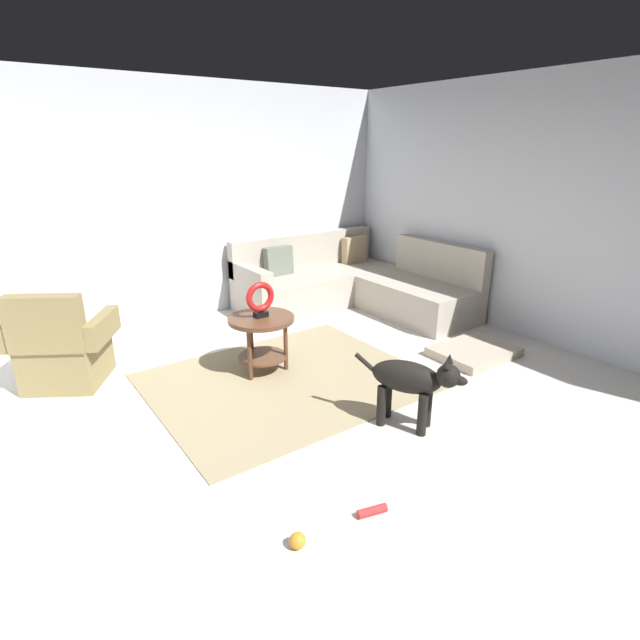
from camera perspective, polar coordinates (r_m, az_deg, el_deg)
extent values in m
cube|color=silver|center=(3.89, -0.28, -12.14)|extent=(6.00, 6.00, 0.10)
cube|color=silver|center=(5.99, -17.16, 12.64)|extent=(6.00, 0.12, 2.70)
cube|color=silver|center=(5.58, 25.71, 11.12)|extent=(0.12, 6.00, 2.70)
cube|color=tan|center=(4.45, -3.93, -7.03)|extent=(2.30, 1.90, 0.01)
cube|color=#B2A899|center=(6.52, -0.04, 3.78)|extent=(2.20, 0.85, 0.42)
cube|color=#B2A899|center=(6.70, -1.82, 8.09)|extent=(2.20, 0.14, 0.46)
cube|color=#B2A899|center=(6.13, 11.27, 2.36)|extent=(0.85, 1.40, 0.42)
cube|color=#B2A899|center=(6.28, 13.79, 6.73)|extent=(0.14, 1.40, 0.46)
cube|color=#B2A899|center=(5.92, -8.14, 5.14)|extent=(0.16, 0.85, 0.22)
cube|color=tan|center=(7.03, 4.01, 8.11)|extent=(0.39, 0.15, 0.38)
cube|color=slate|center=(6.33, -4.85, 6.77)|extent=(0.39, 0.16, 0.39)
cube|color=olive|center=(4.89, -27.30, -4.25)|extent=(0.83, 0.83, 0.40)
cube|color=olive|center=(4.53, -29.36, -0.42)|extent=(0.58, 0.44, 0.48)
cube|color=olive|center=(4.94, -31.57, -0.90)|extent=(0.40, 0.56, 0.22)
cube|color=olive|center=(4.65, -23.96, -0.79)|extent=(0.40, 0.56, 0.22)
cylinder|color=brown|center=(4.46, -6.87, 0.13)|extent=(0.60, 0.60, 0.04)
cylinder|color=brown|center=(4.59, -6.68, -4.22)|extent=(0.45, 0.45, 0.02)
cylinder|color=brown|center=(4.73, -8.00, -2.23)|extent=(0.04, 0.04, 0.50)
cylinder|color=brown|center=(4.39, -8.18, -4.06)|extent=(0.04, 0.04, 0.50)
cylinder|color=brown|center=(4.55, -4.01, -2.99)|extent=(0.04, 0.04, 0.50)
cube|color=black|center=(4.44, -6.89, 0.67)|extent=(0.12, 0.08, 0.05)
torus|color=red|center=(4.39, -6.98, 2.68)|extent=(0.28, 0.06, 0.28)
cube|color=#B2A38E|center=(5.16, 17.48, -3.53)|extent=(0.80, 0.60, 0.09)
cylinder|color=black|center=(3.80, 12.36, -9.79)|extent=(0.07, 0.07, 0.32)
cylinder|color=black|center=(3.69, 11.80, -10.79)|extent=(0.07, 0.07, 0.32)
cylinder|color=black|center=(3.87, 7.84, -8.92)|extent=(0.07, 0.07, 0.32)
cylinder|color=black|center=(3.76, 7.14, -9.86)|extent=(0.07, 0.07, 0.32)
ellipsoid|color=black|center=(3.66, 9.99, -6.51)|extent=(0.44, 0.56, 0.24)
sphere|color=black|center=(3.57, 14.69, -6.31)|extent=(0.17, 0.17, 0.17)
ellipsoid|color=black|center=(3.57, 15.86, -6.80)|extent=(0.12, 0.14, 0.07)
cone|color=black|center=(3.57, 14.84, -4.33)|extent=(0.06, 0.06, 0.07)
cone|color=black|center=(3.49, 14.53, -4.88)|extent=(0.06, 0.06, 0.07)
cylinder|color=black|center=(3.73, 5.45, -5.10)|extent=(0.13, 0.19, 0.16)
sphere|color=orange|center=(2.83, -2.62, -24.25)|extent=(0.09, 0.09, 0.09)
cylinder|color=red|center=(3.03, 6.09, -21.21)|extent=(0.19, 0.09, 0.05)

